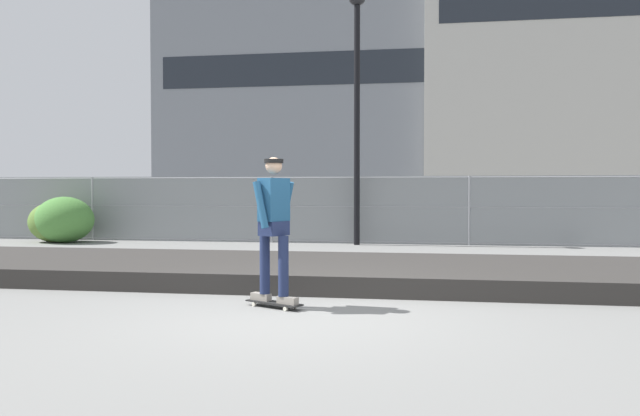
{
  "coord_description": "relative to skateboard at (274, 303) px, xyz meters",
  "views": [
    {
      "loc": [
        1.41,
        -7.13,
        1.49
      ],
      "look_at": [
        -0.83,
        6.79,
        1.07
      ],
      "focal_mm": 35.02,
      "sensor_mm": 36.0,
      "label": 1
    }
  ],
  "objects": [
    {
      "name": "shrub_left",
      "position": [
        -8.36,
        8.49,
        0.51
      ],
      "size": [
        1.47,
        1.2,
        1.13
      ],
      "color": "#567A33",
      "rests_on": "ground_plane"
    },
    {
      "name": "shrub_center",
      "position": [
        -7.99,
        8.39,
        0.58
      ],
      "size": [
        1.66,
        1.36,
        1.28
      ],
      "color": "#477F38",
      "rests_on": "ground_plane"
    },
    {
      "name": "parked_car_mid",
      "position": [
        3.06,
        13.17,
        0.78
      ],
      "size": [
        4.43,
        2.0,
        1.66
      ],
      "color": "silver",
      "rests_on": "ground_plane"
    },
    {
      "name": "chain_fence",
      "position": [
        0.4,
        9.39,
        0.87
      ],
      "size": [
        27.07,
        0.06,
        1.85
      ],
      "color": "gray",
      "rests_on": "ground_plane"
    },
    {
      "name": "library_building",
      "position": [
        -6.17,
        46.32,
        8.52
      ],
      "size": [
        26.3,
        14.28,
        17.15
      ],
      "color": "slate",
      "rests_on": "ground_plane"
    },
    {
      "name": "ground_plane",
      "position": [
        0.4,
        -0.48,
        -0.06
      ],
      "size": [
        120.0,
        120.0,
        0.0
      ],
      "primitive_type": "plane",
      "color": "slate"
    },
    {
      "name": "office_block",
      "position": [
        14.59,
        43.29,
        11.66
      ],
      "size": [
        25.07,
        10.82,
        23.44
      ],
      "color": "#B2AFA8",
      "rests_on": "ground_plane"
    },
    {
      "name": "skater",
      "position": [
        -0.0,
        0.0,
        1.06
      ],
      "size": [
        0.69,
        0.62,
        1.82
      ],
      "color": "gray",
      "rests_on": "skateboard"
    },
    {
      "name": "street_lamp",
      "position": [
        0.13,
        9.01,
        4.13
      ],
      "size": [
        0.44,
        0.44,
        6.73
      ],
      "color": "black",
      "rests_on": "ground_plane"
    },
    {
      "name": "skateboard",
      "position": [
        0.0,
        0.0,
        0.0
      ],
      "size": [
        0.8,
        0.54,
        0.07
      ],
      "color": "black",
      "rests_on": "ground_plane"
    },
    {
      "name": "parked_car_near",
      "position": [
        -3.56,
        13.28,
        0.78
      ],
      "size": [
        4.47,
        2.08,
        1.66
      ],
      "color": "navy",
      "rests_on": "ground_plane"
    },
    {
      "name": "gravel_berm",
      "position": [
        0.4,
        2.49,
        0.09
      ],
      "size": [
        14.58,
        3.38,
        0.29
      ],
      "primitive_type": "cube",
      "color": "#33302D",
      "rests_on": "ground_plane"
    }
  ]
}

